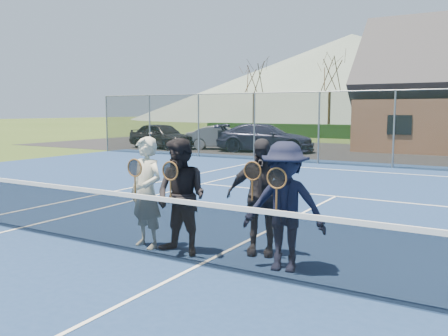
% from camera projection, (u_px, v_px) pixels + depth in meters
% --- Properties ---
extents(ground, '(220.00, 220.00, 0.00)m').
position_uv_depth(ground, '(419.00, 155.00, 23.87)').
color(ground, '#314619').
rests_on(ground, ground).
extents(court_surface, '(30.00, 30.00, 0.02)m').
position_uv_depth(court_surface, '(198.00, 267.00, 6.79)').
color(court_surface, navy).
rests_on(court_surface, ground).
extents(tarmac_carpark, '(40.00, 12.00, 0.01)m').
position_uv_depth(tarmac_carpark, '(341.00, 151.00, 25.89)').
color(tarmac_carpark, black).
rests_on(tarmac_carpark, ground).
extents(hedge_row, '(40.00, 1.20, 1.10)m').
position_uv_depth(hedge_row, '(446.00, 134.00, 34.05)').
color(hedge_row, black).
rests_on(hedge_row, ground).
extents(hill_west, '(110.00, 110.00, 18.00)m').
position_uv_depth(hill_west, '(350.00, 78.00, 99.47)').
color(hill_west, slate).
rests_on(hill_west, ground).
extents(car_a, '(4.69, 2.57, 1.51)m').
position_uv_depth(car_a, '(162.00, 136.00, 27.77)').
color(car_a, black).
rests_on(car_a, ground).
extents(car_b, '(4.31, 2.93, 1.35)m').
position_uv_depth(car_b, '(222.00, 138.00, 27.25)').
color(car_b, gray).
rests_on(car_b, ground).
extents(car_c, '(5.59, 3.23, 1.52)m').
position_uv_depth(car_c, '(265.00, 138.00, 25.48)').
color(car_c, '#1C1E38').
rests_on(car_c, ground).
extents(court_markings, '(11.03, 23.83, 0.01)m').
position_uv_depth(court_markings, '(198.00, 266.00, 6.79)').
color(court_markings, white).
rests_on(court_markings, court_surface).
extents(tennis_net, '(11.68, 0.08, 1.10)m').
position_uv_depth(tennis_net, '(198.00, 231.00, 6.73)').
color(tennis_net, slate).
rests_on(tennis_net, ground).
extents(perimeter_fence, '(30.07, 0.07, 3.02)m').
position_uv_depth(perimeter_fence, '(394.00, 129.00, 18.14)').
color(perimeter_fence, slate).
rests_on(perimeter_fence, ground).
extents(tree_a, '(3.20, 3.20, 7.77)m').
position_uv_depth(tree_a, '(254.00, 70.00, 42.37)').
color(tree_a, '#3C2916').
rests_on(tree_a, ground).
extents(tree_b, '(3.20, 3.20, 7.77)m').
position_uv_depth(tree_b, '(330.00, 67.00, 38.82)').
color(tree_b, '#342313').
rests_on(tree_b, ground).
extents(player_a, '(0.72, 0.56, 1.80)m').
position_uv_depth(player_a, '(146.00, 192.00, 7.63)').
color(player_a, beige).
rests_on(player_a, court_surface).
extents(player_b, '(0.91, 0.73, 1.80)m').
position_uv_depth(player_b, '(181.00, 197.00, 7.26)').
color(player_b, black).
rests_on(player_b, court_surface).
extents(player_c, '(1.14, 0.73, 1.80)m').
position_uv_depth(player_c, '(260.00, 197.00, 7.26)').
color(player_c, '#25242A').
rests_on(player_c, court_surface).
extents(player_d, '(1.26, 0.85, 1.80)m').
position_uv_depth(player_d, '(284.00, 207.00, 6.51)').
color(player_d, black).
rests_on(player_d, court_surface).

